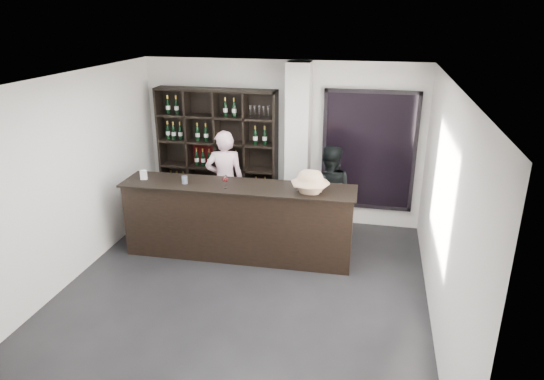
% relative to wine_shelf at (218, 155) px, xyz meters
% --- Properties ---
extents(floor, '(5.00, 5.50, 0.01)m').
position_rel_wine_shelf_xyz_m(floor, '(1.15, -2.57, -1.20)').
color(floor, black).
rests_on(floor, ground).
extents(wine_shelf, '(2.20, 0.35, 2.40)m').
position_rel_wine_shelf_xyz_m(wine_shelf, '(0.00, 0.00, 0.00)').
color(wine_shelf, black).
rests_on(wine_shelf, floor).
extents(structural_column, '(0.40, 0.40, 2.90)m').
position_rel_wine_shelf_xyz_m(structural_column, '(1.50, -0.10, 0.25)').
color(structural_column, silver).
rests_on(structural_column, floor).
extents(glass_panel, '(1.60, 0.08, 2.10)m').
position_rel_wine_shelf_xyz_m(glass_panel, '(2.70, 0.12, 0.20)').
color(glass_panel, black).
rests_on(glass_panel, floor).
extents(tasting_counter, '(3.60, 0.74, 1.19)m').
position_rel_wine_shelf_xyz_m(tasting_counter, '(0.80, -1.47, -0.60)').
color(tasting_counter, black).
rests_on(tasting_counter, floor).
extents(taster_pink, '(0.75, 0.60, 1.80)m').
position_rel_wine_shelf_xyz_m(taster_pink, '(0.30, -0.54, -0.30)').
color(taster_pink, '#FFCBDC').
rests_on(taster_pink, floor).
extents(taster_black, '(0.83, 0.66, 1.64)m').
position_rel_wine_shelf_xyz_m(taster_black, '(2.10, -0.52, -0.38)').
color(taster_black, black).
rests_on(taster_black, floor).
extents(customer, '(1.00, 0.59, 1.53)m').
position_rel_wine_shelf_xyz_m(customer, '(1.92, -1.52, -0.44)').
color(customer, tan).
rests_on(customer, floor).
extents(wine_glass, '(0.12, 0.12, 0.22)m').
position_rel_wine_shelf_xyz_m(wine_glass, '(0.66, -1.61, 0.10)').
color(wine_glass, white).
rests_on(wine_glass, tasting_counter).
extents(spit_cup, '(0.10, 0.10, 0.12)m').
position_rel_wine_shelf_xyz_m(spit_cup, '(-0.01, -1.56, 0.05)').
color(spit_cup, '#A0B1C8').
rests_on(spit_cup, tasting_counter).
extents(napkin_stack, '(0.11, 0.11, 0.02)m').
position_rel_wine_shelf_xyz_m(napkin_stack, '(1.78, -1.34, -0.00)').
color(napkin_stack, white).
rests_on(napkin_stack, tasting_counter).
extents(card_stand, '(0.11, 0.07, 0.15)m').
position_rel_wine_shelf_xyz_m(card_stand, '(-0.71, -1.52, 0.06)').
color(card_stand, white).
rests_on(card_stand, tasting_counter).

